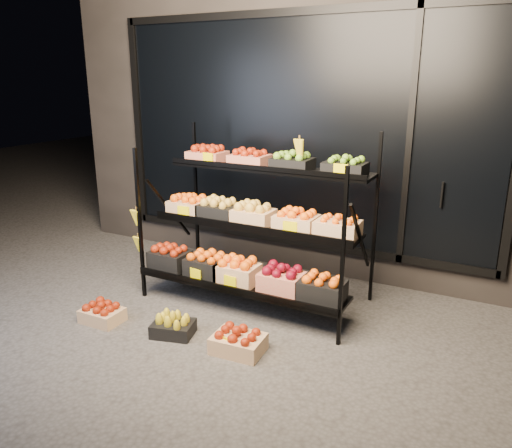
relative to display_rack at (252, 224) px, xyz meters
The scene contains 7 objects.
ground 0.99m from the display_rack, 89.35° to the right, with size 24.00×24.00×0.00m, color #514F4C.
building 2.21m from the display_rack, 89.80° to the left, with size 6.00×2.08×3.50m.
display_rack is the anchor object (origin of this frame).
tag_floor_b 1.27m from the display_rack, 74.03° to the right, with size 0.13×0.01×0.12m, color #F1DE00.
floor_crate_left 1.59m from the display_rack, 133.94° to the right, with size 0.36×0.27×0.19m.
floor_crate_midleft 1.20m from the display_rack, 106.61° to the right, with size 0.40×0.34×0.18m.
floor_crate_midright 1.19m from the display_rack, 68.69° to the right, with size 0.43×0.33×0.20m.
Camera 1 is at (2.13, -3.40, 2.15)m, focal length 35.00 mm.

